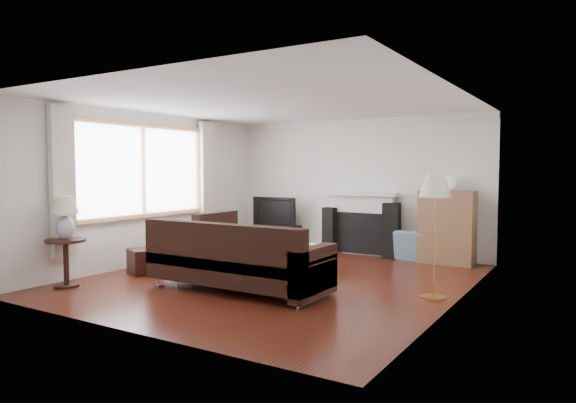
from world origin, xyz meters
The scene contains 17 objects.
room centered at (0.00, 0.00, 1.25)m, with size 5.10×5.60×2.54m.
window centered at (-2.45, -0.20, 1.55)m, with size 0.12×2.74×1.54m, color brown.
curtain_near centered at (-2.40, -1.72, 1.40)m, with size 0.10×0.35×2.10m, color beige.
curtain_far centered at (-2.40, 1.32, 1.40)m, with size 0.10×0.35×2.10m, color beige.
fireplace centered at (0.15, 2.64, 0.57)m, with size 1.40×0.26×1.15m, color white.
tv_stand centered at (-1.60, 2.50, 0.23)m, with size 0.92×0.41×0.46m, color black.
television centered at (-1.60, 2.50, 0.74)m, with size 0.97×0.13×0.56m, color black.
speaker_left centered at (-0.42, 2.55, 0.43)m, with size 0.24×0.29×0.86m, color black.
speaker_right centered at (0.78, 2.54, 0.49)m, with size 0.27×0.33×0.98m, color black.
bookshelf centered at (1.75, 2.51, 0.61)m, with size 0.89×0.42×1.22m, color #8A6140.
globe_lamp centered at (1.75, 2.51, 1.35)m, with size 0.27×0.27×0.27m, color white.
sectional_sofa centered at (-0.07, -0.82, 0.42)m, with size 2.62×1.91×0.85m, color black.
coffee_table centered at (-0.06, 0.68, 0.21)m, with size 1.05×0.57×0.41m, color #8F5E44.
footstool centered at (-1.92, -0.70, 0.19)m, with size 0.44×0.44×0.37m, color black.
floor_lamp centered at (2.22, 0.06, 0.76)m, with size 0.39×0.39×1.52m, color #B0783D.
side_table centered at (-2.15, -1.87, 0.32)m, with size 0.52×0.52×0.64m, color black.
table_lamp centered at (-2.15, -1.87, 0.93)m, with size 0.35×0.35×0.57m, color silver.
Camera 1 is at (3.92, -6.11, 1.58)m, focal length 32.00 mm.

